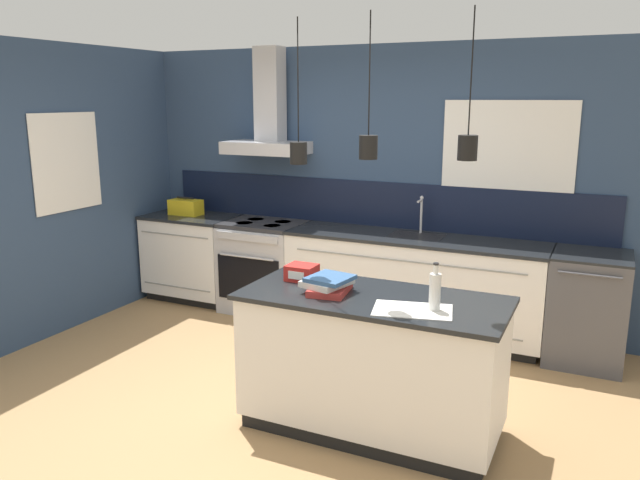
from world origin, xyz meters
TOP-DOWN VIEW (x-y plane):
  - ground_plane at (0.00, 0.00)m, footprint 16.00×16.00m
  - wall_back at (-0.06, 2.00)m, footprint 5.60×2.23m
  - wall_left at (-2.43, 0.70)m, footprint 0.08×3.80m
  - counter_run_left at (-1.89, 1.69)m, footprint 0.97×0.64m
  - counter_run_sink at (0.54, 1.69)m, footprint 2.34×0.64m
  - oven_range at (-1.02, 1.69)m, footprint 0.79×0.66m
  - dishwasher at (2.00, 1.69)m, footprint 0.60×0.65m
  - kitchen_island at (0.80, -0.07)m, footprint 1.67×0.75m
  - bottle_on_island at (1.22, -0.17)m, footprint 0.07×0.07m
  - book_stack at (0.52, -0.12)m, footprint 0.32×0.34m
  - red_supply_box at (0.24, 0.05)m, footprint 0.19×0.17m
  - paper_pile at (1.11, -0.23)m, footprint 0.51×0.38m
  - yellow_toolbox at (-1.96, 1.69)m, footprint 0.34×0.18m

SIDE VIEW (x-z plane):
  - ground_plane at x=0.00m, z-range 0.00..0.00m
  - oven_range at x=-1.02m, z-range 0.00..0.91m
  - dishwasher at x=2.00m, z-range 0.00..0.91m
  - kitchen_island at x=0.80m, z-range 0.00..0.91m
  - counter_run_left at x=-1.89m, z-range 0.01..0.92m
  - counter_run_sink at x=0.54m, z-range -0.16..1.09m
  - paper_pile at x=1.11m, z-range 0.91..0.92m
  - red_supply_box at x=0.24m, z-range 0.91..1.02m
  - book_stack at x=0.52m, z-range 0.91..1.02m
  - yellow_toolbox at x=-1.96m, z-range 0.90..1.09m
  - bottle_on_island at x=1.22m, z-range 0.88..1.17m
  - wall_left at x=-2.43m, z-range 0.00..2.60m
  - wall_back at x=-0.06m, z-range 0.06..2.66m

